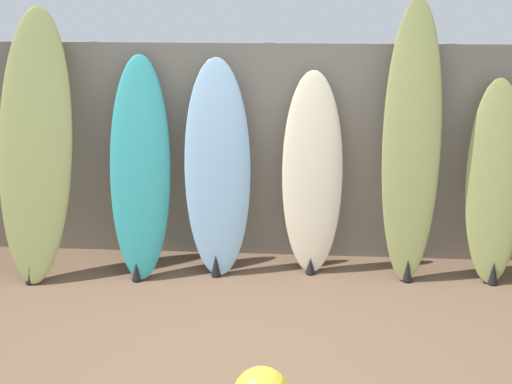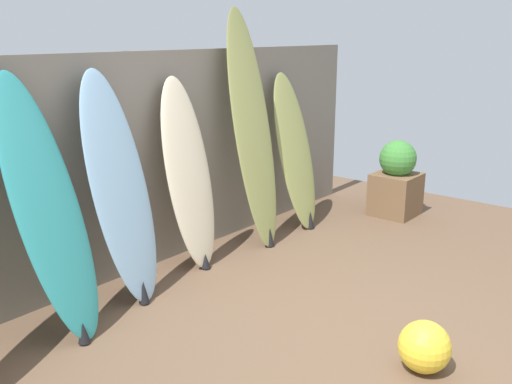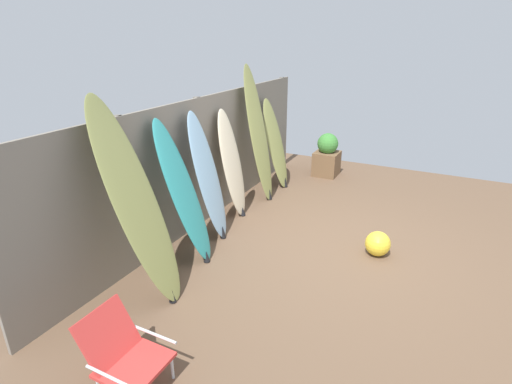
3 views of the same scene
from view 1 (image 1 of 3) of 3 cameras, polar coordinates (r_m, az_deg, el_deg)
The scene contains 8 objects.
ground at distance 4.42m, azimuth -0.56°, elevation -14.26°, with size 7.68×7.68×0.00m, color brown.
fence_back at distance 5.97m, azimuth 1.03°, elevation 3.20°, with size 6.08×0.11×1.80m.
surfboard_olive_0 at distance 5.88m, azimuth -17.24°, elevation 3.65°, with size 0.65×0.86×2.10m.
surfboard_teal_1 at distance 5.73m, azimuth -9.25°, elevation 1.98°, with size 0.56×0.73×1.73m.
surfboard_skyblue_2 at distance 5.68m, azimuth -3.10°, elevation 1.88°, with size 0.59×0.54×1.71m.
surfboard_cream_3 at distance 5.72m, azimuth 4.53°, elevation 1.49°, with size 0.50×0.42×1.61m.
surfboard_olive_4 at distance 5.65m, azimuth 12.34°, elevation 3.79°, with size 0.49×0.54×2.17m.
surfboard_olive_5 at distance 5.84m, azimuth 18.57°, elevation 0.69°, with size 0.50×0.55×1.56m.
Camera 1 is at (0.33, -3.80, 2.24)m, focal length 50.00 mm.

